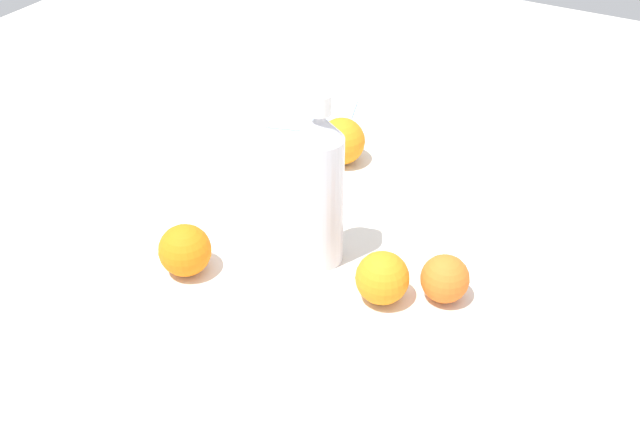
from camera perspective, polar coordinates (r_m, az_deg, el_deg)
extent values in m
plane|color=silver|center=(1.16, 1.61, -3.56)|extent=(2.40, 2.40, 0.00)
cylinder|color=silver|center=(1.11, 0.00, 0.89)|extent=(0.07, 0.07, 0.20)
cone|color=silver|center=(1.05, 0.00, 6.33)|extent=(0.07, 0.07, 0.04)
cylinder|color=white|center=(1.03, 0.00, 7.91)|extent=(0.03, 0.03, 0.03)
sphere|color=orange|center=(1.08, 4.53, -4.66)|extent=(0.07, 0.07, 0.07)
sphere|color=orange|center=(1.14, -9.74, -2.64)|extent=(0.08, 0.08, 0.08)
sphere|color=orange|center=(1.37, 1.57, 5.25)|extent=(0.08, 0.08, 0.08)
sphere|color=orange|center=(1.09, 8.98, -4.73)|extent=(0.07, 0.07, 0.07)
cube|color=#99BFD8|center=(1.54, -0.51, 7.23)|extent=(0.18, 0.19, 0.01)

